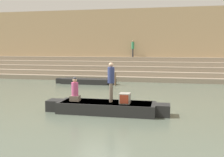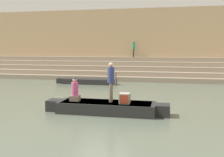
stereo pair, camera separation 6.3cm
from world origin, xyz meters
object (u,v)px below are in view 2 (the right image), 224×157
person_standing (111,79)px  person_on_steps (134,47)px  mooring_post (116,79)px  rowboat_main (106,107)px  person_rowing (75,91)px  moored_boat_shore (86,81)px  tv_set (125,98)px

person_standing → person_on_steps: person_on_steps is taller
mooring_post → person_on_steps: size_ratio=0.63×
rowboat_main → person_standing: person_standing is taller
person_rowing → mooring_post: (0.18, 8.48, -0.44)m
person_rowing → moored_boat_shore: size_ratio=0.22×
person_rowing → person_on_steps: bearing=75.8°
person_rowing → tv_set: bearing=-12.7°
tv_set → mooring_post: (-2.08, 8.54, -0.21)m
tv_set → person_on_steps: size_ratio=0.29×
person_rowing → moored_boat_shore: bearing=93.5°
person_rowing → mooring_post: bearing=77.8°
rowboat_main → mooring_post: mooring_post is taller
moored_boat_shore → person_on_steps: size_ratio=3.02×
moored_boat_shore → tv_set: bearing=-67.4°
tv_set → person_on_steps: person_on_steps is taller
rowboat_main → person_standing: (0.19, 0.07, 1.24)m
rowboat_main → tv_set: 0.96m
person_standing → mooring_post: bearing=96.5°
person_standing → moored_boat_shore: (-3.93, 8.88, -1.29)m
rowboat_main → person_on_steps: size_ratio=3.38×
person_rowing → person_standing: bearing=-5.7°
rowboat_main → moored_boat_shore: size_ratio=1.12×
mooring_post → person_on_steps: (0.62, 5.66, 2.42)m
rowboat_main → person_rowing: (-1.42, -0.08, 0.68)m
moored_boat_shore → person_on_steps: person_on_steps is taller
person_rowing → person_on_steps: 14.29m
tv_set → person_rowing: bearing=174.5°
person_standing → tv_set: bearing=-21.7°
person_rowing → person_on_steps: size_ratio=0.67×
person_rowing → person_on_steps: (0.80, 14.13, 1.99)m
tv_set → moored_boat_shore: 10.20m
moored_boat_shore → rowboat_main: bearing=-71.4°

